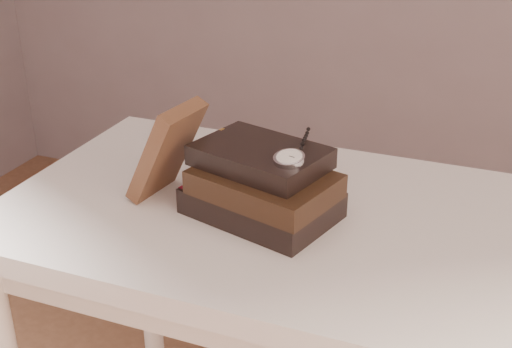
% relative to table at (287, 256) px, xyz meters
% --- Properties ---
extents(table, '(1.00, 0.60, 0.75)m').
position_rel_table_xyz_m(table, '(0.00, 0.00, 0.00)').
color(table, silver).
rests_on(table, ground).
extents(book_stack, '(0.28, 0.23, 0.12)m').
position_rel_table_xyz_m(book_stack, '(-0.04, -0.03, 0.15)').
color(book_stack, black).
rests_on(book_stack, table).
extents(journal, '(0.12, 0.13, 0.18)m').
position_rel_table_xyz_m(journal, '(-0.22, -0.03, 0.18)').
color(journal, '#422719').
rests_on(journal, table).
extents(pocket_watch, '(0.06, 0.16, 0.02)m').
position_rel_table_xyz_m(pocket_watch, '(0.02, -0.06, 0.22)').
color(pocket_watch, silver).
rests_on(pocket_watch, book_stack).
extents(eyeglasses, '(0.13, 0.14, 0.05)m').
position_rel_table_xyz_m(eyeglasses, '(-0.10, 0.07, 0.16)').
color(eyeglasses, silver).
rests_on(eyeglasses, book_stack).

